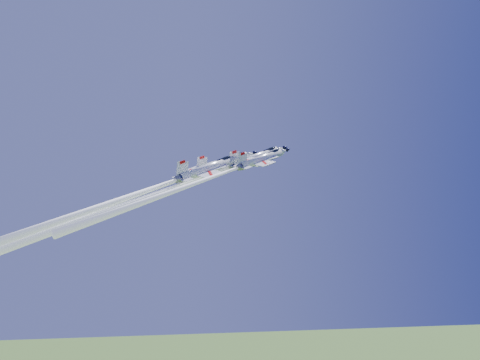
{
  "coord_description": "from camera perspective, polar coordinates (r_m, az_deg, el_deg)",
  "views": [
    {
      "loc": [
        -19.64,
        -121.14,
        85.02
      ],
      "look_at": [
        0.0,
        0.0,
        95.07
      ],
      "focal_mm": 40.0,
      "sensor_mm": 36.0,
      "label": 1
    }
  ],
  "objects": [
    {
      "name": "jet_right",
      "position": [
        109.52,
        -5.06,
        -0.45
      ],
      "size": [
        36.41,
        21.49,
        38.28
      ],
      "rotation": [
        0.36,
        0.22,
        -1.11
      ],
      "color": "white"
    },
    {
      "name": "jet_left",
      "position": [
        119.03,
        -9.79,
        -1.11
      ],
      "size": [
        42.72,
        25.15,
        43.99
      ],
      "rotation": [
        0.36,
        0.22,
        -1.11
      ],
      "color": "white"
    },
    {
      "name": "jet_lead",
      "position": [
        113.82,
        -8.89,
        -1.47
      ],
      "size": [
        49.03,
        29.17,
        55.07
      ],
      "rotation": [
        0.36,
        0.22,
        -1.11
      ],
      "color": "white"
    },
    {
      "name": "jet_slot",
      "position": [
        111.64,
        -11.76,
        -1.73
      ],
      "size": [
        42.04,
        24.66,
        41.99
      ],
      "rotation": [
        0.36,
        0.22,
        -1.11
      ],
      "color": "white"
    }
  ]
}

